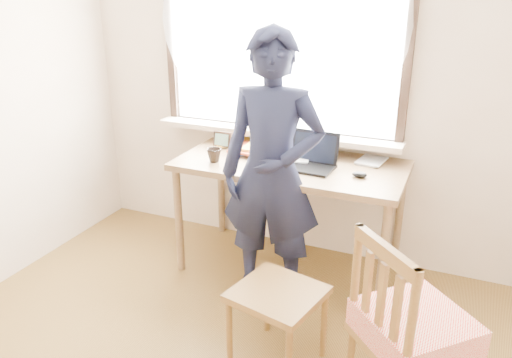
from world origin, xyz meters
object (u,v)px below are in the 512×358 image
at_px(mug_white, 276,145).
at_px(person, 272,173).
at_px(work_chair, 278,302).
at_px(desk, 291,174).
at_px(mug_dark, 214,155).
at_px(laptop, 311,159).
at_px(side_chair, 411,331).

height_order(mug_white, person, person).
height_order(mug_white, work_chair, mug_white).
distance_m(desk, mug_dark, 0.54).
distance_m(desk, laptop, 0.20).
relative_size(laptop, person, 0.20).
distance_m(desk, side_chair, 1.46).
bearing_deg(desk, mug_dark, -157.22).
bearing_deg(work_chair, mug_white, 111.79).
bearing_deg(side_chair, person, 143.01).
bearing_deg(mug_white, side_chair, -48.23).
relative_size(mug_white, person, 0.06).
relative_size(laptop, mug_white, 3.16).
bearing_deg(laptop, mug_white, 146.52).
xyz_separation_m(laptop, mug_white, (-0.33, 0.22, -0.01)).
height_order(laptop, side_chair, laptop).
bearing_deg(person, mug_white, 102.56).
distance_m(desk, person, 0.40).
distance_m(mug_white, side_chair, 1.74).
height_order(side_chair, person, person).
bearing_deg(desk, person, -88.88).
xyz_separation_m(desk, mug_dark, (-0.48, -0.20, 0.13)).
distance_m(laptop, side_chair, 1.38).
distance_m(mug_white, mug_dark, 0.49).
bearing_deg(mug_dark, side_chair, -31.69).
bearing_deg(work_chair, person, 114.79).
bearing_deg(desk, work_chair, -74.04).
bearing_deg(mug_white, person, -71.37).
height_order(desk, mug_white, mug_white).
xyz_separation_m(desk, side_chair, (0.95, -1.09, -0.22)).
distance_m(laptop, mug_dark, 0.65).
relative_size(desk, mug_white, 14.09).
bearing_deg(laptop, work_chair, -82.42).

